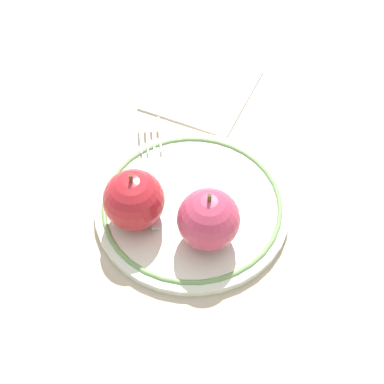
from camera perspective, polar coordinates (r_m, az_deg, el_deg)
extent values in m
plane|color=#BBA98D|center=(0.62, 1.54, -2.01)|extent=(2.00, 2.00, 0.00)
cylinder|color=silver|center=(0.61, 0.00, -1.60)|extent=(0.22, 0.22, 0.01)
torus|color=#6E9A57|center=(0.61, 0.00, -1.32)|extent=(0.21, 0.21, 0.01)
sphere|color=#AF2129|center=(0.57, -6.21, -0.84)|extent=(0.07, 0.07, 0.07)
cylinder|color=brown|center=(0.54, -6.54, 1.46)|extent=(0.00, 0.00, 0.01)
sphere|color=#BD3B58|center=(0.55, 1.78, -2.93)|extent=(0.07, 0.07, 0.07)
cylinder|color=brown|center=(0.52, 1.87, -0.67)|extent=(0.00, 0.00, 0.01)
cube|color=silver|center=(0.61, -4.03, -0.28)|extent=(0.03, 0.09, 0.00)
cube|color=silver|center=(0.65, -4.31, 3.63)|extent=(0.01, 0.02, 0.00)
cube|color=silver|center=(0.67, -3.47, 6.17)|extent=(0.02, 0.06, 0.00)
cube|color=silver|center=(0.67, -4.15, 6.11)|extent=(0.02, 0.06, 0.00)
cube|color=silver|center=(0.67, -4.83, 6.06)|extent=(0.02, 0.06, 0.00)
cube|color=silver|center=(0.67, -5.51, 6.00)|extent=(0.02, 0.06, 0.00)
cube|color=white|center=(0.75, 1.11, 10.97)|extent=(0.17, 0.17, 0.01)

